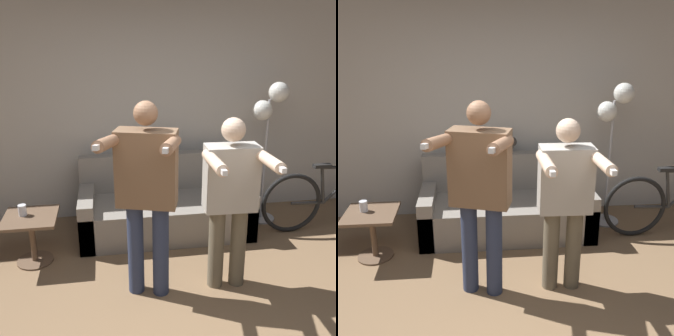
{
  "view_description": "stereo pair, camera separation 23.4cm",
  "coord_description": "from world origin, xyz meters",
  "views": [
    {
      "loc": [
        -0.57,
        -2.15,
        2.19
      ],
      "look_at": [
        -0.0,
        1.35,
        0.97
      ],
      "focal_mm": 42.0,
      "sensor_mm": 36.0,
      "label": 1
    },
    {
      "loc": [
        -0.34,
        -2.18,
        2.19
      ],
      "look_at": [
        -0.0,
        1.35,
        0.97
      ],
      "focal_mm": 42.0,
      "sensor_mm": 36.0,
      "label": 2
    }
  ],
  "objects": [
    {
      "name": "couch",
      "position": [
        0.05,
        1.94,
        0.27
      ],
      "size": [
        1.91,
        0.84,
        0.85
      ],
      "color": "gray",
      "rests_on": "ground_plane"
    },
    {
      "name": "person_right",
      "position": [
        0.44,
        0.79,
        0.9
      ],
      "size": [
        0.53,
        0.69,
        1.55
      ],
      "rotation": [
        0.0,
        0.0,
        -0.04
      ],
      "color": "#6B604C",
      "rests_on": "ground_plane"
    },
    {
      "name": "cup",
      "position": [
        -1.42,
        1.52,
        0.55
      ],
      "size": [
        0.08,
        0.08,
        0.11
      ],
      "color": "silver",
      "rests_on": "side_table"
    },
    {
      "name": "floor_lamp",
      "position": [
        1.28,
        2.04,
        1.3
      ],
      "size": [
        0.41,
        0.34,
        1.67
      ],
      "color": "#B2B2B7",
      "rests_on": "ground_plane"
    },
    {
      "name": "side_table",
      "position": [
        -1.35,
        1.48,
        0.36
      ],
      "size": [
        0.51,
        0.51,
        0.5
      ],
      "color": "brown",
      "rests_on": "ground_plane"
    },
    {
      "name": "wall_back",
      "position": [
        0.0,
        2.49,
        1.3
      ],
      "size": [
        10.0,
        0.05,
        2.6
      ],
      "color": "beige",
      "rests_on": "ground_plane"
    },
    {
      "name": "bicycle",
      "position": [
        1.98,
        1.66,
        0.37
      ],
      "size": [
        1.75,
        0.07,
        0.81
      ],
      "color": "black",
      "rests_on": "ground_plane"
    },
    {
      "name": "person_left",
      "position": [
        -0.27,
        0.79,
        1.0
      ],
      "size": [
        0.68,
        0.78,
        1.7
      ],
      "rotation": [
        0.0,
        0.0,
        -0.3
      ],
      "color": "#2D3856",
      "rests_on": "ground_plane"
    },
    {
      "name": "cat",
      "position": [
        0.04,
        2.25,
        0.94
      ],
      "size": [
        0.43,
        0.14,
        0.2
      ],
      "color": "#3D3833",
      "rests_on": "couch"
    }
  ]
}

